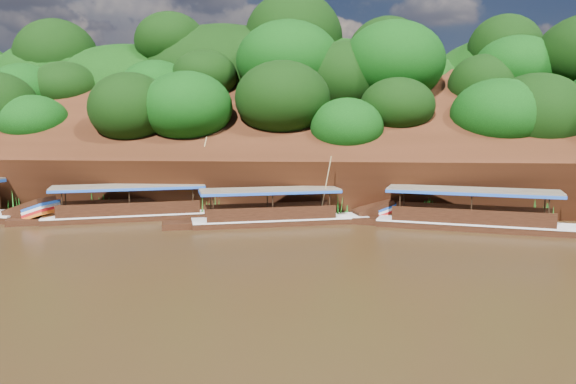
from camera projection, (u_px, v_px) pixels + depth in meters
name	position (u px, v px, depth m)	size (l,w,h in m)	color
ground	(311.00, 253.00, 26.58)	(160.00, 160.00, 0.00)	black
riverbank	(322.00, 171.00, 48.81)	(120.00, 30.06, 19.40)	#32170B
boat_0	(499.00, 221.00, 31.87)	(14.44, 5.21, 6.49)	black
boat_1	(291.00, 216.00, 34.00)	(12.55, 5.40, 4.55)	black
boat_2	(154.00, 211.00, 35.78)	(13.80, 6.54, 5.62)	black
reeds	(247.00, 204.00, 36.06)	(50.12, 2.24, 2.10)	#1C691A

